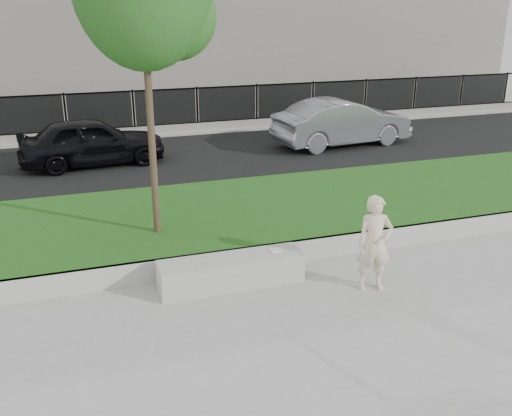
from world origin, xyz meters
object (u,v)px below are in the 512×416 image
object	(u,v)px
man	(374,244)
car_silver	(342,122)
stone_bench	(231,271)
book	(275,250)
car_dark	(92,141)

from	to	relation	value
man	car_silver	distance (m)	9.70
man	car_silver	world-z (taller)	man
stone_bench	book	world-z (taller)	book
stone_bench	car_silver	distance (m)	10.07
book	car_silver	size ratio (longest dim) A/B	0.05
car_dark	car_silver	xyz separation A→B (m)	(7.70, -0.08, 0.06)
man	book	xyz separation A→B (m)	(-1.36, 0.86, -0.29)
book	car_dark	world-z (taller)	car_dark
car_silver	book	bearing A→B (deg)	140.34
car_silver	car_dark	bearing A→B (deg)	82.86
stone_bench	man	bearing A→B (deg)	-21.30
stone_bench	book	size ratio (longest dim) A/B	11.81
stone_bench	car_silver	xyz separation A→B (m)	(6.02, 8.06, 0.53)
man	car_dark	world-z (taller)	man
man	book	size ratio (longest dim) A/B	7.83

